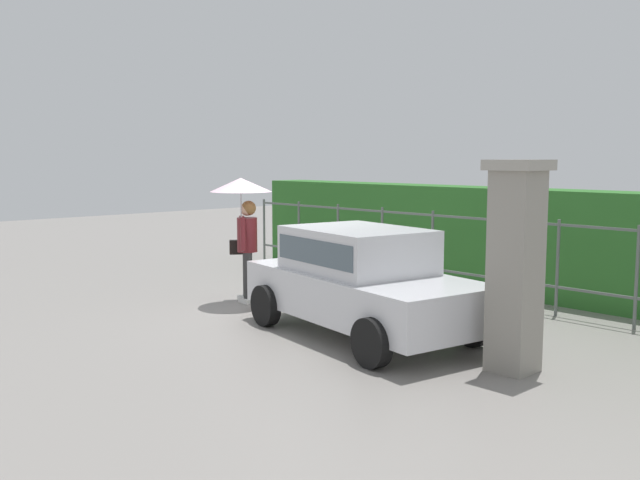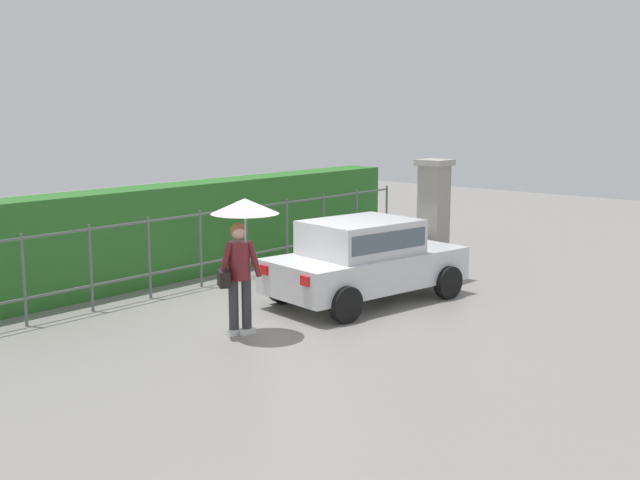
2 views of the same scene
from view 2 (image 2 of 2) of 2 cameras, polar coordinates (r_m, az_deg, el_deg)
ground_plane at (r=13.30m, az=-2.13°, el=-5.38°), size 40.00×40.00×0.00m
car at (r=13.96m, az=3.25°, el=-1.26°), size 3.92×2.32×1.48m
pedestrian at (r=11.81m, az=-5.70°, el=0.61°), size 1.03×1.03×2.11m
gate_pillar at (r=15.83m, az=8.26°, el=1.57°), size 0.60×0.60×2.42m
fence_section at (r=15.61m, az=-7.00°, el=-0.06°), size 10.96×0.05×1.50m
hedge_row at (r=16.41m, az=-9.59°, el=0.80°), size 11.91×0.90×1.90m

